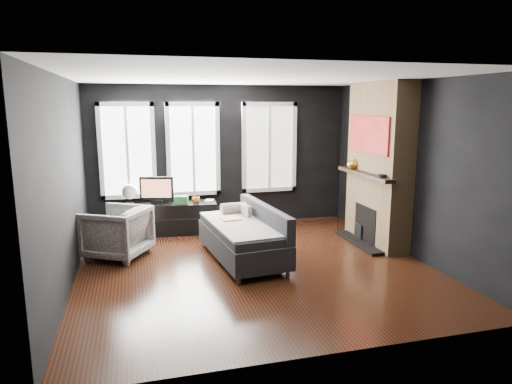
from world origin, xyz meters
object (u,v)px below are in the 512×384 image
object	(u,v)px
armchair	(117,230)
mug	(196,199)
sofa	(242,233)
monitor	(157,188)
mantel_vase	(353,163)
book	(205,195)
media_console	(171,218)

from	to	relation	value
armchair	mug	size ratio (longest dim) A/B	6.33
sofa	monitor	xyz separation A→B (m)	(-1.16, 1.81, 0.43)
armchair	mantel_vase	xyz separation A→B (m)	(4.00, 0.10, 0.89)
armchair	book	size ratio (longest dim) A/B	4.21
sofa	armchair	world-z (taller)	armchair
sofa	book	xyz separation A→B (m)	(-0.29, 1.79, 0.25)
mug	armchair	bearing A→B (deg)	-142.38
mantel_vase	media_console	bearing A→B (deg)	161.22
sofa	mantel_vase	world-z (taller)	mantel_vase
sofa	book	distance (m)	1.83
media_console	monitor	distance (m)	0.61
media_console	mantel_vase	world-z (taller)	mantel_vase
mug	book	bearing A→B (deg)	30.00
sofa	media_console	bearing A→B (deg)	111.88
armchair	media_console	bearing A→B (deg)	171.67
armchair	sofa	bearing A→B (deg)	101.47
armchair	media_console	size ratio (longest dim) A/B	0.53
sofa	media_console	distance (m)	2.01
sofa	monitor	bearing A→B (deg)	116.77
armchair	mug	distance (m)	1.75
armchair	book	bearing A→B (deg)	156.92
sofa	media_console	xyz separation A→B (m)	(-0.93, 1.77, -0.13)
media_console	mantel_vase	distance (m)	3.42
sofa	mantel_vase	xyz separation A→B (m)	(2.16, 0.72, 0.91)
sofa	armchair	distance (m)	1.95
book	mantel_vase	size ratio (longest dim) A/B	1.02
sofa	mantel_vase	size ratio (longest dim) A/B	9.62
monitor	mug	size ratio (longest dim) A/B	4.51
book	mantel_vase	world-z (taller)	mantel_vase
armchair	mug	xyz separation A→B (m)	(1.37, 1.06, 0.20)
armchair	book	world-z (taller)	armchair
armchair	monitor	distance (m)	1.43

